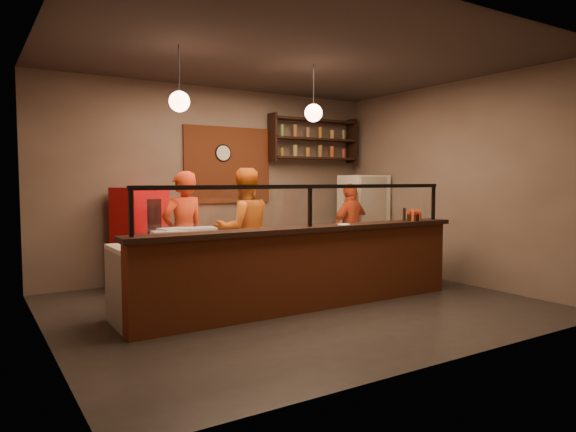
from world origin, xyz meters
TOP-DOWN VIEW (x-y plane):
  - floor at (0.00, 0.00)m, footprint 6.00×6.00m
  - ceiling at (0.00, 0.00)m, footprint 6.00×6.00m
  - wall_back at (0.00, 2.50)m, footprint 6.00×0.00m
  - wall_left at (-3.00, 0.00)m, footprint 0.00×5.00m
  - wall_right at (3.00, 0.00)m, footprint 0.00×5.00m
  - wall_front at (0.00, -2.50)m, footprint 6.00×0.00m
  - brick_patch at (0.20, 2.47)m, footprint 1.60×0.04m
  - service_counter at (0.00, -0.30)m, footprint 4.60×0.25m
  - counter_ledge at (0.00, -0.30)m, footprint 4.70×0.37m
  - worktop_cabinet at (0.00, 0.20)m, footprint 4.60×0.75m
  - worktop at (0.00, 0.20)m, footprint 4.60×0.75m
  - sneeze_guard at (0.00, -0.30)m, footprint 4.50×0.05m
  - wall_shelving at (1.90, 2.32)m, footprint 1.84×0.28m
  - wall_clock at (0.10, 2.46)m, footprint 0.30×0.04m
  - pendant_left at (-1.50, 0.20)m, footprint 0.24×0.24m
  - pendant_right at (0.40, 0.20)m, footprint 0.24×0.24m
  - cook_left at (-1.12, 1.14)m, footprint 0.72×0.55m
  - cook_mid at (-0.18, 1.16)m, footprint 0.95×0.78m
  - cook_right at (2.05, 1.40)m, footprint 0.98×0.54m
  - fridge at (2.60, 1.72)m, footprint 0.76×0.71m
  - red_cooler at (-1.43, 2.15)m, footprint 0.83×0.80m
  - pizza_dough at (1.00, 0.14)m, footprint 0.57×0.57m
  - prep_tub_a at (-1.55, 0.30)m, footprint 0.37×0.31m
  - prep_tub_b at (-1.22, 0.26)m, footprint 0.37×0.31m
  - prep_tub_c at (-1.70, 0.18)m, footprint 0.33×0.27m
  - rolling_pin at (-1.78, 0.23)m, footprint 0.40×0.17m
  - condiment_caddy at (1.79, -0.34)m, footprint 0.21×0.18m
  - pepper_mill at (1.63, -0.30)m, footprint 0.05×0.05m
  - small_plate at (0.50, -0.35)m, footprint 0.20×0.20m

SIDE VIEW (x-z plane):
  - floor at x=0.00m, z-range 0.00..0.00m
  - worktop_cabinet at x=0.00m, z-range 0.00..0.85m
  - service_counter at x=0.00m, z-range 0.00..1.00m
  - red_cooler at x=-1.43m, z-range 0.00..1.53m
  - cook_right at x=2.05m, z-range 0.00..1.58m
  - fridge at x=2.60m, z-range 0.00..1.73m
  - worktop at x=0.00m, z-range 0.85..0.90m
  - cook_left at x=-1.12m, z-range 0.00..1.76m
  - pizza_dough at x=1.00m, z-range 0.90..0.91m
  - cook_mid at x=-0.18m, z-range 0.00..1.82m
  - rolling_pin at x=-1.78m, z-range 0.90..0.97m
  - prep_tub_c at x=-1.70m, z-range 0.90..1.05m
  - prep_tub_b at x=-1.22m, z-range 0.90..1.07m
  - prep_tub_a at x=-1.55m, z-range 0.90..1.07m
  - counter_ledge at x=0.00m, z-range 1.00..1.06m
  - small_plate at x=0.50m, z-range 1.06..1.07m
  - condiment_caddy at x=1.79m, z-range 1.06..1.16m
  - pepper_mill at x=1.63m, z-range 1.06..1.25m
  - sneeze_guard at x=0.00m, z-range 1.11..1.63m
  - wall_back at x=0.00m, z-range -1.40..4.60m
  - wall_left at x=-3.00m, z-range -0.90..4.10m
  - wall_right at x=3.00m, z-range -0.90..4.10m
  - wall_front at x=0.00m, z-range -1.40..4.60m
  - brick_patch at x=0.20m, z-range 1.25..2.55m
  - wall_clock at x=0.10m, z-range 1.95..2.25m
  - wall_shelving at x=1.90m, z-range 1.98..2.83m
  - pendant_left at x=-1.50m, z-range 2.17..2.94m
  - pendant_right at x=0.40m, z-range 2.17..2.94m
  - ceiling at x=0.00m, z-range 3.20..3.20m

